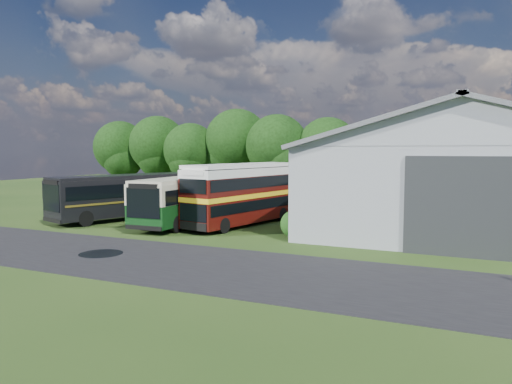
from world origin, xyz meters
The scene contains 16 objects.
ground centered at (0.00, 0.00, 0.00)m, with size 120.00×120.00×0.00m, color #1D3711.
asphalt_road centered at (3.00, -3.00, 0.00)m, with size 60.00×8.00×0.02m, color black.
puddle centered at (-1.50, -3.00, 0.00)m, with size 2.20×2.20×0.01m, color black.
storage_shed centered at (15.00, 15.98, 4.17)m, with size 18.80×24.80×8.15m.
tree_far_left centered at (-23.00, 24.00, 5.56)m, with size 6.12×6.12×8.64m.
tree_left_a centered at (-18.00, 24.50, 5.87)m, with size 6.46×6.46×9.12m.
tree_left_b centered at (-13.00, 23.50, 5.25)m, with size 5.78×5.78×8.16m.
tree_mid centered at (-8.00, 24.80, 6.18)m, with size 6.80×6.80×9.60m.
tree_right_a centered at (-3.00, 23.80, 5.69)m, with size 6.26×6.26×8.83m.
tree_right_b centered at (2.00, 24.60, 5.44)m, with size 5.98×5.98×8.45m.
shrub_front centered at (5.60, 6.00, 0.00)m, with size 1.70×1.70×1.70m, color #194714.
shrub_mid centered at (5.60, 8.00, 0.00)m, with size 1.60×1.60×1.60m, color #194714.
shrub_back centered at (5.60, 10.00, 0.00)m, with size 1.80×1.80×1.80m, color #194714.
bus_green_single centered at (-3.16, 8.35, 1.79)m, with size 3.31×12.30×3.36m.
bus_maroon_double centered at (0.67, 8.71, 2.16)m, with size 4.38×10.37×4.33m.
bus_dark_single centered at (-8.70, 8.10, 1.80)m, with size 6.57×12.56×3.39m.
Camera 1 is at (16.29, -22.33, 5.32)m, focal length 35.00 mm.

